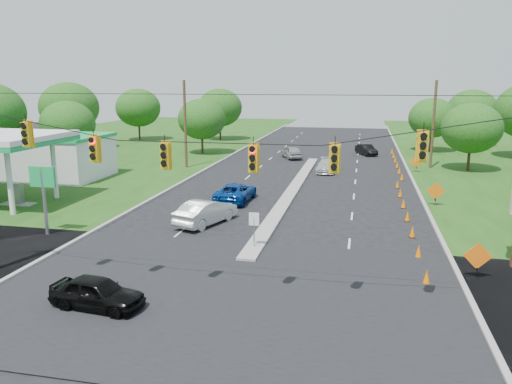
% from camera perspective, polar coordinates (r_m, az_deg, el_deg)
% --- Properties ---
extents(ground, '(160.00, 160.00, 0.00)m').
position_cam_1_polar(ground, '(21.67, -3.67, -11.65)').
color(ground, black).
rests_on(ground, ground).
extents(cross_street, '(160.00, 14.00, 0.02)m').
position_cam_1_polar(cross_street, '(21.67, -3.67, -11.65)').
color(cross_street, black).
rests_on(cross_street, ground).
extents(curb_left, '(0.25, 110.00, 0.16)m').
position_cam_1_polar(curb_left, '(52.17, -5.46, 2.69)').
color(curb_left, gray).
rests_on(curb_left, ground).
extents(curb_right, '(0.25, 110.00, 0.16)m').
position_cam_1_polar(curb_right, '(50.01, 17.21, 1.75)').
color(curb_right, gray).
rests_on(curb_right, ground).
extents(median, '(1.00, 34.00, 0.18)m').
position_cam_1_polar(median, '(41.34, 4.21, 0.11)').
color(median, gray).
rests_on(median, ground).
extents(median_sign, '(0.55, 0.06, 2.05)m').
position_cam_1_polar(median_sign, '(26.64, -0.22, -3.61)').
color(median_sign, gray).
rests_on(median_sign, ground).
extents(signal_span, '(25.60, 0.32, 9.00)m').
position_cam_1_polar(signal_span, '(19.22, -4.83, 0.79)').
color(signal_span, '#422D1C').
rests_on(signal_span, ground).
extents(utility_pole_far_left, '(0.28, 0.28, 9.00)m').
position_cam_1_polar(utility_pole_far_left, '(52.37, -8.09, 7.62)').
color(utility_pole_far_left, '#422D1C').
rests_on(utility_pole_far_left, ground).
extents(utility_pole_far_right, '(0.28, 0.28, 9.00)m').
position_cam_1_polar(utility_pole_far_right, '(54.64, 19.61, 7.23)').
color(utility_pole_far_right, '#422D1C').
rests_on(utility_pole_far_right, ground).
extents(gas_station, '(18.40, 19.70, 5.20)m').
position_cam_1_polar(gas_station, '(49.26, -24.33, 4.08)').
color(gas_station, white).
rests_on(gas_station, ground).
extents(cone_0, '(0.32, 0.32, 0.70)m').
position_cam_1_polar(cone_0, '(23.79, 18.92, -9.16)').
color(cone_0, '#FB7100').
rests_on(cone_0, ground).
extents(cone_1, '(0.32, 0.32, 0.70)m').
position_cam_1_polar(cone_1, '(27.06, 18.08, -6.46)').
color(cone_1, '#FB7100').
rests_on(cone_1, ground).
extents(cone_2, '(0.32, 0.32, 0.70)m').
position_cam_1_polar(cone_2, '(30.38, 17.44, -4.34)').
color(cone_2, '#FB7100').
rests_on(cone_2, ground).
extents(cone_3, '(0.32, 0.32, 0.70)m').
position_cam_1_polar(cone_3, '(33.74, 16.93, -2.65)').
color(cone_3, '#FB7100').
rests_on(cone_3, ground).
extents(cone_4, '(0.32, 0.32, 0.70)m').
position_cam_1_polar(cone_4, '(37.12, 16.51, -1.26)').
color(cone_4, '#FB7100').
rests_on(cone_4, ground).
extents(cone_5, '(0.32, 0.32, 0.70)m').
position_cam_1_polar(cone_5, '(40.53, 16.16, -0.10)').
color(cone_5, '#FB7100').
rests_on(cone_5, ground).
extents(cone_6, '(0.32, 0.32, 0.70)m').
position_cam_1_polar(cone_6, '(43.95, 15.86, 0.87)').
color(cone_6, '#FB7100').
rests_on(cone_6, ground).
extents(cone_7, '(0.32, 0.32, 0.70)m').
position_cam_1_polar(cone_7, '(47.42, 16.33, 1.67)').
color(cone_7, '#FB7100').
rests_on(cone_7, ground).
extents(cone_8, '(0.32, 0.32, 0.70)m').
position_cam_1_polar(cone_8, '(50.86, 16.06, 2.40)').
color(cone_8, '#FB7100').
rests_on(cone_8, ground).
extents(cone_9, '(0.32, 0.32, 0.70)m').
position_cam_1_polar(cone_9, '(54.30, 15.83, 3.03)').
color(cone_9, '#FB7100').
rests_on(cone_9, ground).
extents(cone_10, '(0.32, 0.32, 0.70)m').
position_cam_1_polar(cone_10, '(57.75, 15.62, 3.59)').
color(cone_10, '#FB7100').
rests_on(cone_10, ground).
extents(cone_11, '(0.32, 0.32, 0.70)m').
position_cam_1_polar(cone_11, '(61.21, 15.44, 4.08)').
color(cone_11, '#FB7100').
rests_on(cone_11, ground).
extents(cone_12, '(0.32, 0.32, 0.70)m').
position_cam_1_polar(cone_12, '(64.67, 15.28, 4.52)').
color(cone_12, '#FB7100').
rests_on(cone_12, ground).
extents(work_sign_0, '(1.27, 0.58, 1.37)m').
position_cam_1_polar(work_sign_0, '(24.86, 24.00, -6.82)').
color(work_sign_0, black).
rests_on(work_sign_0, ground).
extents(work_sign_1, '(1.27, 0.58, 1.37)m').
position_cam_1_polar(work_sign_1, '(38.19, 19.85, 0.03)').
color(work_sign_1, black).
rests_on(work_sign_1, ground).
extents(work_sign_2, '(1.27, 0.58, 1.37)m').
position_cam_1_polar(work_sign_2, '(51.87, 17.88, 3.30)').
color(work_sign_2, black).
rests_on(work_sign_2, ground).
extents(tree_2, '(5.88, 5.88, 6.86)m').
position_cam_1_polar(tree_2, '(58.41, -20.73, 7.28)').
color(tree_2, black).
rests_on(tree_2, ground).
extents(tree_3, '(7.56, 7.56, 8.82)m').
position_cam_1_polar(tree_3, '(69.96, -20.58, 9.05)').
color(tree_3, black).
rests_on(tree_3, ground).
extents(tree_4, '(6.72, 6.72, 7.84)m').
position_cam_1_polar(tree_4, '(78.59, -13.32, 9.35)').
color(tree_4, black).
rests_on(tree_4, ground).
extents(tree_5, '(5.88, 5.88, 6.86)m').
position_cam_1_polar(tree_5, '(62.29, -6.22, 8.29)').
color(tree_5, black).
rests_on(tree_5, ground).
extents(tree_6, '(6.72, 6.72, 7.84)m').
position_cam_1_polar(tree_6, '(77.15, -4.14, 9.59)').
color(tree_6, black).
rests_on(tree_6, ground).
extents(tree_9, '(5.88, 5.88, 6.86)m').
position_cam_1_polar(tree_9, '(54.23, 23.41, 6.72)').
color(tree_9, black).
rests_on(tree_9, ground).
extents(tree_11, '(6.72, 6.72, 7.84)m').
position_cam_1_polar(tree_11, '(75.52, 23.44, 8.55)').
color(tree_11, black).
rests_on(tree_11, ground).
extents(tree_12, '(5.88, 5.88, 6.86)m').
position_cam_1_polar(tree_12, '(67.70, 19.50, 7.99)').
color(tree_12, black).
rests_on(tree_12, ground).
extents(black_sedan, '(3.99, 1.94, 1.31)m').
position_cam_1_polar(black_sedan, '(21.17, -17.69, -10.92)').
color(black_sedan, black).
rests_on(black_sedan, ground).
extents(white_sedan, '(3.18, 5.06, 1.58)m').
position_cam_1_polar(white_sedan, '(31.73, -5.72, -2.28)').
color(white_sedan, '#B4B4B4').
rests_on(white_sedan, ground).
extents(blue_pickup, '(2.48, 5.10, 1.40)m').
position_cam_1_polar(blue_pickup, '(37.67, -2.33, -0.00)').
color(blue_pickup, navy).
rests_on(blue_pickup, ground).
extents(silver_car_far, '(1.82, 4.46, 1.29)m').
position_cam_1_polar(silver_car_far, '(50.25, 8.04, 2.99)').
color(silver_car_far, '#B3B3B7').
rests_on(silver_car_far, ground).
extents(silver_car_oncoming, '(3.26, 4.56, 1.44)m').
position_cam_1_polar(silver_car_oncoming, '(58.91, 4.10, 4.55)').
color(silver_car_oncoming, gray).
rests_on(silver_car_oncoming, ground).
extents(dark_car_receding, '(2.88, 4.18, 1.31)m').
position_cam_1_polar(dark_car_receding, '(63.06, 12.49, 4.75)').
color(dark_car_receding, black).
rests_on(dark_car_receding, ground).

